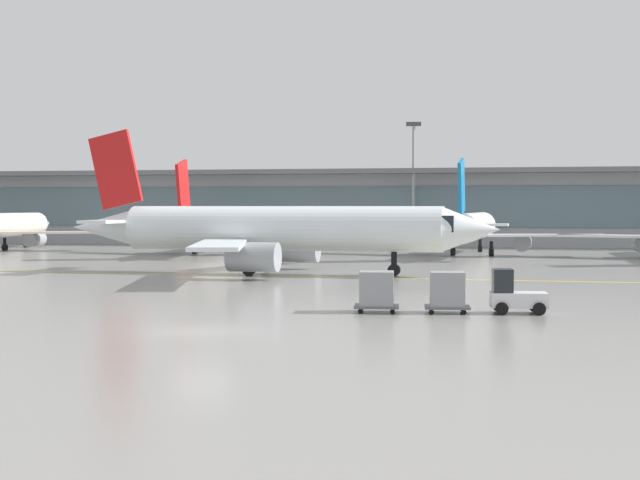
# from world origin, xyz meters

# --- Properties ---
(ground_plane) EXTENTS (400.00, 400.00, 0.00)m
(ground_plane) POSITION_xyz_m (0.00, 0.00, 0.00)
(ground_plane) COLOR gray
(taxiway_centreline_stripe) EXTENTS (109.92, 4.94, 0.01)m
(taxiway_centreline_stripe) POSITION_xyz_m (-4.25, 29.51, 0.00)
(taxiway_centreline_stripe) COLOR yellow
(taxiway_centreline_stripe) RESTS_ON ground_plane
(terminal_concourse) EXTENTS (168.36, 11.00, 9.60)m
(terminal_concourse) POSITION_xyz_m (0.00, 84.84, 4.92)
(terminal_concourse) COLOR #9EA3A8
(terminal_concourse) RESTS_ON ground_plane
(gate_airplane_1) EXTENTS (26.41, 28.37, 9.41)m
(gate_airplane_1) POSITION_xyz_m (-18.19, 59.08, 2.82)
(gate_airplane_1) COLOR silver
(gate_airplane_1) RESTS_ON ground_plane
(gate_airplane_2) EXTENTS (26.37, 28.41, 9.41)m
(gate_airplane_2) POSITION_xyz_m (8.50, 61.22, 2.82)
(gate_airplane_2) COLOR white
(gate_airplane_2) RESTS_ON ground_plane
(taxiing_regional_jet) EXTENTS (32.89, 30.58, 10.90)m
(taxiing_regional_jet) POSITION_xyz_m (-4.67, 31.52, 3.27)
(taxiing_regional_jet) COLOR white
(taxiing_regional_jet) RESTS_ON ground_plane
(baggage_tug) EXTENTS (2.74, 1.87, 2.10)m
(baggage_tug) POSITION_xyz_m (12.33, 8.82, 0.89)
(baggage_tug) COLOR silver
(baggage_tug) RESTS_ON ground_plane
(cargo_dolly_lead) EXTENTS (2.26, 1.82, 1.94)m
(cargo_dolly_lead) POSITION_xyz_m (9.26, 8.47, 1.05)
(cargo_dolly_lead) COLOR #595B60
(cargo_dolly_lead) RESTS_ON ground_plane
(cargo_dolly_trailing) EXTENTS (2.26, 1.82, 1.94)m
(cargo_dolly_trailing) POSITION_xyz_m (5.96, 8.10, 1.05)
(cargo_dolly_trailing) COLOR #595B60
(cargo_dolly_trailing) RESTS_ON ground_plane
(apron_light_mast_1) EXTENTS (1.80, 0.36, 15.17)m
(apron_light_mast_1) POSITION_xyz_m (0.64, 78.50, 8.28)
(apron_light_mast_1) COLOR gray
(apron_light_mast_1) RESTS_ON ground_plane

